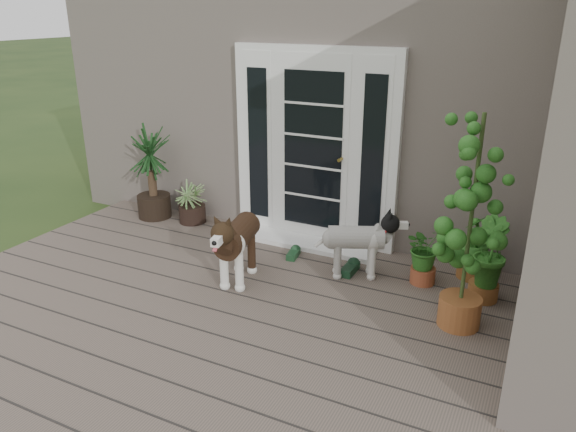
% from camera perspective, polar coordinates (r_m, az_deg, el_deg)
% --- Properties ---
extents(deck, '(6.20, 4.60, 0.12)m').
position_cam_1_polar(deck, '(4.63, -6.49, -13.05)').
color(deck, '#6B5B4C').
rests_on(deck, ground).
extents(house_main, '(7.40, 4.00, 3.10)m').
position_cam_1_polar(house_main, '(7.82, 10.40, 12.60)').
color(house_main, '#665E54').
rests_on(house_main, ground).
extents(door_unit, '(1.90, 0.14, 2.15)m').
position_cam_1_polar(door_unit, '(6.06, 2.75, 7.12)').
color(door_unit, white).
rests_on(door_unit, deck).
extents(door_step, '(1.60, 0.40, 0.05)m').
position_cam_1_polar(door_step, '(6.22, 1.84, -2.71)').
color(door_step, white).
rests_on(door_step, deck).
extents(brindle_dog, '(0.52, 0.90, 0.70)m').
position_cam_1_polar(brindle_dog, '(5.30, -5.23, -3.32)').
color(brindle_dog, '#382214').
rests_on(brindle_dog, deck).
extents(white_dog, '(0.79, 0.58, 0.61)m').
position_cam_1_polar(white_dog, '(5.43, 7.02, -3.31)').
color(white_dog, silver).
rests_on(white_dog, deck).
extents(spider_plant, '(0.68, 0.68, 0.59)m').
position_cam_1_polar(spider_plant, '(6.86, -9.99, 1.68)').
color(spider_plant, '#89965C').
rests_on(spider_plant, deck).
extents(yucca, '(0.79, 0.79, 1.14)m').
position_cam_1_polar(yucca, '(7.06, -13.98, 4.28)').
color(yucca, '#113419').
rests_on(yucca, deck).
extents(herb_a, '(0.55, 0.55, 0.50)m').
position_cam_1_polar(herb_a, '(5.44, 13.96, -4.38)').
color(herb_a, '#235217').
rests_on(herb_a, deck).
extents(herb_b, '(0.53, 0.53, 0.58)m').
position_cam_1_polar(herb_b, '(5.28, 19.84, -5.34)').
color(herb_b, '#1D5E1B').
rests_on(herb_b, deck).
extents(herb_c, '(0.43, 0.43, 0.52)m').
position_cam_1_polar(herb_c, '(5.69, 18.79, -3.66)').
color(herb_c, '#255117').
rests_on(herb_c, deck).
extents(sapling, '(0.64, 0.64, 1.86)m').
position_cam_1_polar(sapling, '(4.54, 18.43, -0.65)').
color(sapling, '#245E1A').
rests_on(sapling, deck).
extents(clog_left, '(0.17, 0.30, 0.08)m').
position_cam_1_polar(clog_left, '(5.90, 0.56, -3.89)').
color(clog_left, '#173A1F').
rests_on(clog_left, deck).
extents(clog_right, '(0.16, 0.34, 0.10)m').
position_cam_1_polar(clog_right, '(5.59, 6.46, -5.39)').
color(clog_right, '#14321D').
rests_on(clog_right, deck).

